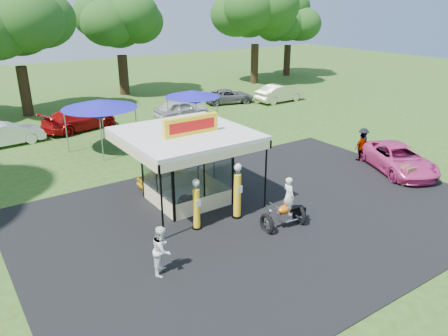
{
  "coord_description": "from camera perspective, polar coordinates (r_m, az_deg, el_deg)",
  "views": [
    {
      "loc": [
        -11.07,
        -11.24,
        8.75
      ],
      "look_at": [
        -0.62,
        4.0,
        1.68
      ],
      "focal_mm": 35.0,
      "sensor_mm": 36.0,
      "label": 1
    }
  ],
  "objects": [
    {
      "name": "pink_sedan",
      "position": [
        25.61,
        21.76,
        1.15
      ],
      "size": [
        4.36,
        5.79,
        1.46
      ],
      "primitive_type": "imported",
      "rotation": [
        0.0,
        0.0,
        -0.42
      ],
      "color": "#DE3C8B",
      "rests_on": "ground"
    },
    {
      "name": "motorcycle",
      "position": [
        18.04,
        8.17,
        -5.12
      ],
      "size": [
        1.97,
        1.07,
        2.28
      ],
      "rotation": [
        0.0,
        0.0,
        -0.1
      ],
      "color": "black",
      "rests_on": "ground"
    },
    {
      "name": "tent_west",
      "position": [
        27.84,
        -15.96,
        8.01
      ],
      "size": [
        4.58,
        4.58,
        3.2
      ],
      "rotation": [
        0.0,
        0.0,
        0.43
      ],
      "color": "gray",
      "rests_on": "ground"
    },
    {
      "name": "gas_pump_left",
      "position": [
        17.66,
        -3.61,
        -4.91
      ],
      "size": [
        0.41,
        0.41,
        2.22
      ],
      "color": "black",
      "rests_on": "ground"
    },
    {
      "name": "spectator_west",
      "position": [
        15.17,
        -8.07,
        -10.53
      ],
      "size": [
        1.07,
        1.09,
        1.77
      ],
      "primitive_type": "imported",
      "rotation": [
        0.0,
        0.0,
        0.86
      ],
      "color": "white",
      "rests_on": "ground"
    },
    {
      "name": "bg_car_b",
      "position": [
        33.4,
        -18.35,
        6.09
      ],
      "size": [
        5.83,
        3.57,
        1.58
      ],
      "primitive_type": "imported",
      "rotation": [
        0.0,
        0.0,
        1.84
      ],
      "color": "#A50C0D",
      "rests_on": "ground"
    },
    {
      "name": "gas_pump_right",
      "position": [
        18.49,
        1.75,
        -3.16
      ],
      "size": [
        0.47,
        0.47,
        2.51
      ],
      "color": "black",
      "rests_on": "ground"
    },
    {
      "name": "kiosk_car",
      "position": [
        22.15,
        -7.65,
        -1.17
      ],
      "size": [
        2.82,
        1.13,
        0.96
      ],
      "primitive_type": "imported",
      "rotation": [
        0.0,
        0.0,
        1.57
      ],
      "color": "yellow",
      "rests_on": "ground"
    },
    {
      "name": "bg_car_e",
      "position": [
        41.25,
        7.3,
        9.66
      ],
      "size": [
        4.88,
        1.83,
        1.59
      ],
      "primitive_type": "imported",
      "rotation": [
        0.0,
        0.0,
        1.6
      ],
      "color": "beige",
      "rests_on": "ground"
    },
    {
      "name": "spectator_east_a",
      "position": [
        27.55,
        17.68,
        3.28
      ],
      "size": [
        1.27,
        1.09,
        1.71
      ],
      "primitive_type": "imported",
      "rotation": [
        0.0,
        0.0,
        3.65
      ],
      "color": "black",
      "rests_on": "ground"
    },
    {
      "name": "a_frame_sign",
      "position": [
        23.83,
        22.82,
        -0.95
      ],
      "size": [
        0.62,
        0.61,
        1.05
      ],
      "rotation": [
        0.0,
        0.0,
        -0.17
      ],
      "color": "#593819",
      "rests_on": "ground"
    },
    {
      "name": "bg_car_c",
      "position": [
        35.15,
        -5.6,
        7.69
      ],
      "size": [
        4.47,
        1.99,
        1.49
      ],
      "primitive_type": "imported",
      "rotation": [
        0.0,
        0.0,
        1.52
      ],
      "color": "silver",
      "rests_on": "ground"
    },
    {
      "name": "oak_far_d",
      "position": [
        44.88,
        -13.51,
        17.89
      ],
      "size": [
        8.93,
        8.93,
        10.64
      ],
      "color": "black",
      "rests_on": "ground"
    },
    {
      "name": "spectator_east_b",
      "position": [
        26.55,
        17.51,
        2.58
      ],
      "size": [
        1.0,
        0.49,
        1.65
      ],
      "primitive_type": "imported",
      "rotation": [
        0.0,
        0.0,
        3.05
      ],
      "color": "gray",
      "rests_on": "ground"
    },
    {
      "name": "asphalt_apron",
      "position": [
        19.34,
        4.9,
        -5.97
      ],
      "size": [
        20.0,
        14.0,
        0.04
      ],
      "primitive_type": "cube",
      "color": "black",
      "rests_on": "ground"
    },
    {
      "name": "bg_car_a",
      "position": [
        31.47,
        -26.58,
        3.97
      ],
      "size": [
        4.67,
        2.03,
        1.49
      ],
      "primitive_type": "imported",
      "rotation": [
        0.0,
        0.0,
        1.67
      ],
      "color": "white",
      "rests_on": "ground"
    },
    {
      "name": "oak_far_f",
      "position": [
        56.37,
        8.48,
        18.38
      ],
      "size": [
        8.32,
        8.32,
        10.03
      ],
      "color": "black",
      "rests_on": "ground"
    },
    {
      "name": "oak_far_e",
      "position": [
        50.22,
        4.17,
        19.62
      ],
      "size": [
        10.05,
        10.05,
        11.96
      ],
      "color": "black",
      "rests_on": "ground"
    },
    {
      "name": "spare_tires",
      "position": [
        19.4,
        -4.81,
        -4.62
      ],
      "size": [
        0.98,
        0.63,
        0.82
      ],
      "rotation": [
        0.0,
        0.0,
        0.07
      ],
      "color": "black",
      "rests_on": "ground"
    },
    {
      "name": "gas_station_kiosk",
      "position": [
        19.86,
        -4.91,
        0.33
      ],
      "size": [
        5.4,
        5.4,
        4.18
      ],
      "color": "white",
      "rests_on": "ground"
    },
    {
      "name": "oak_far_c",
      "position": [
        38.49,
        -25.74,
        16.58
      ],
      "size": [
        9.53,
        9.53,
        11.23
      ],
      "color": "black",
      "rests_on": "ground"
    },
    {
      "name": "bg_car_d",
      "position": [
        40.44,
        0.63,
        9.37
      ],
      "size": [
        4.94,
        3.17,
        1.27
      ],
      "primitive_type": "imported",
      "rotation": [
        0.0,
        0.0,
        1.32
      ],
      "color": "#5A5A5C",
      "rests_on": "ground"
    },
    {
      "name": "tent_east",
      "position": [
        31.94,
        -4.15,
        9.64
      ],
      "size": [
        3.98,
        3.98,
        2.78
      ],
      "rotation": [
        0.0,
        0.0,
        0.38
      ],
      "color": "gray",
      "rests_on": "ground"
    },
    {
      "name": "ground",
      "position": [
        18.04,
        8.94,
        -8.35
      ],
      "size": [
        120.0,
        120.0,
        0.0
      ],
      "primitive_type": "plane",
      "color": "#2E4B17",
      "rests_on": "ground"
    }
  ]
}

